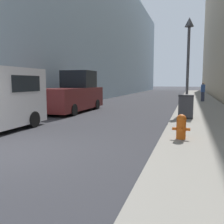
{
  "coord_description": "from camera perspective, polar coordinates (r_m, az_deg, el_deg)",
  "views": [
    {
      "loc": [
        4.39,
        -4.99,
        1.78
      ],
      "look_at": [
        -2.17,
        16.01,
        -0.86
      ],
      "focal_mm": 40.0,
      "sensor_mm": 36.0,
      "label": 1
    }
  ],
  "objects": [
    {
      "name": "ground_plane",
      "position": [
        6.88,
        -23.4,
        -8.75
      ],
      "size": [
        200.0,
        200.0,
        0.0
      ],
      "primitive_type": "plane",
      "color": "#333338"
    },
    {
      "name": "sidewalk_right",
      "position": [
        23.07,
        19.4,
        2.19
      ],
      "size": [
        3.27,
        60.0,
        0.14
      ],
      "color": "gray",
      "rests_on": "ground"
    },
    {
      "name": "building_left_glass",
      "position": [
        34.76,
        -8.05,
        16.61
      ],
      "size": [
        12.0,
        60.0,
        15.44
      ],
      "color": "#849EB2",
      "rests_on": "ground"
    },
    {
      "name": "fire_hydrant",
      "position": [
        7.52,
        15.54,
        -3.11
      ],
      "size": [
        0.51,
        0.4,
        0.72
      ],
      "color": "#D15614",
      "rests_on": "sidewalk_right"
    },
    {
      "name": "trash_bin",
      "position": [
        11.93,
        16.53,
        1.3
      ],
      "size": [
        0.67,
        0.6,
        1.08
      ],
      "color": "#3D3D42",
      "rests_on": "sidewalk_right"
    },
    {
      "name": "lamppost",
      "position": [
        15.34,
        17.07,
        13.55
      ],
      "size": [
        0.51,
        0.51,
        5.28
      ],
      "color": "#4C4C51",
      "rests_on": "sidewalk_right"
    },
    {
      "name": "pickup_truck",
      "position": [
        15.43,
        -8.77,
        3.93
      ],
      "size": [
        2.03,
        5.58,
        2.5
      ],
      "color": "#561919",
      "rests_on": "ground"
    },
    {
      "name": "pedestrian_on_sidewalk",
      "position": [
        22.85,
        20.06,
        4.39
      ],
      "size": [
        0.34,
        0.22,
        1.66
      ],
      "color": "#2D3347",
      "rests_on": "sidewalk_right"
    }
  ]
}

